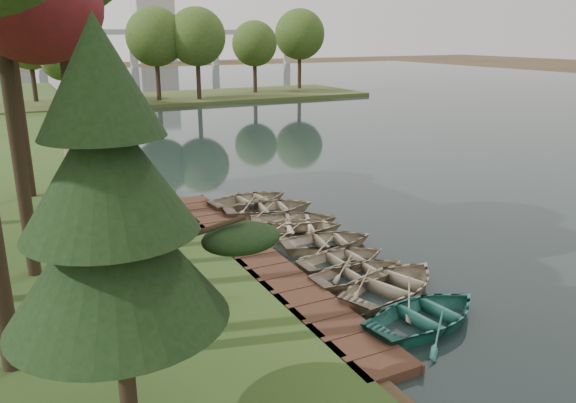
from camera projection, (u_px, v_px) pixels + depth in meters
name	position (u px, v px, depth m)	size (l,w,h in m)	color
ground	(296.00, 255.00, 20.26)	(300.00, 300.00, 0.00)	#3D2F1D
water	(489.00, 122.00, 50.31)	(130.00, 200.00, 0.05)	black
boardwalk	(255.00, 258.00, 19.53)	(1.60, 16.00, 0.30)	#3C2317
peninsula	(160.00, 99.00, 66.40)	(50.00, 14.00, 0.45)	#3C461F
far_trees	(128.00, 45.00, 63.18)	(45.60, 5.60, 8.80)	black
bridge	(98.00, 36.00, 126.14)	(95.90, 4.00, 8.60)	#A5A5A0
building_a	(154.00, 28.00, 150.33)	(10.00, 8.00, 18.00)	#A5A5A0
building_b	(10.00, 40.00, 140.35)	(8.00, 8.00, 12.00)	#A5A5A0
rowboat_0	(427.00, 313.00, 15.12)	(2.73, 3.82, 0.79)	#2A7566
rowboat_1	(394.00, 282.00, 16.93)	(2.87, 4.01, 0.83)	tan
rowboat_2	(360.00, 271.00, 17.88)	(2.42, 3.38, 0.70)	tan
rowboat_3	(344.00, 257.00, 19.02)	(2.34, 3.28, 0.68)	tan
rowboat_4	(327.00, 239.00, 20.63)	(2.49, 3.48, 0.72)	tan
rowboat_5	(296.00, 226.00, 21.90)	(2.66, 3.73, 0.77)	tan
rowboat_6	(294.00, 218.00, 22.94)	(2.57, 3.60, 0.75)	tan
rowboat_7	(269.00, 206.00, 24.38)	(2.86, 4.00, 0.83)	tan
rowboat_8	(250.00, 198.00, 25.60)	(2.75, 3.85, 0.80)	tan
stored_rowboat	(77.00, 191.00, 26.12)	(2.23, 3.12, 0.65)	tan
pine_tree	(110.00, 206.00, 9.21)	(3.80, 3.80, 7.69)	black
reeds_0	(192.00, 285.00, 15.84)	(0.60, 0.60, 1.12)	#3F661E
reeds_1	(165.00, 216.00, 21.76)	(0.60, 0.60, 1.12)	#3F661E
reeds_2	(152.00, 240.00, 19.52)	(0.60, 0.60, 0.96)	#3F661E
reeds_3	(175.00, 197.00, 24.37)	(0.60, 0.60, 1.12)	#3F661E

